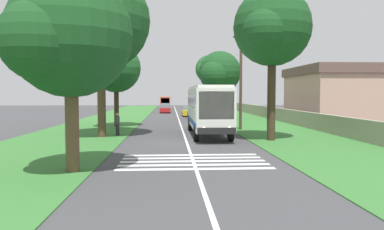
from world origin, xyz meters
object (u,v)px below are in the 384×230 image
(roadside_tree_right_1, at_px, (219,73))
(roadside_tree_right_2, at_px, (209,70))
(trailing_car_2, at_px, (165,109))
(roadside_building, at_px, (328,92))
(roadside_tree_right_0, at_px, (270,30))
(utility_pole, at_px, (241,78))
(trailing_car_0, at_px, (195,114))
(pedestrian, at_px, (117,124))
(trailing_car_1, at_px, (188,111))
(roadside_tree_left_0, at_px, (114,70))
(coach_bus, at_px, (208,107))
(trailing_minibus_0, at_px, (165,101))
(roadside_tree_left_2, at_px, (68,39))
(roadside_tree_left_1, at_px, (99,23))
(trailing_car_3, at_px, (166,107))

(roadside_tree_right_1, relative_size, roadside_tree_right_2, 0.84)
(trailing_car_2, relative_size, roadside_building, 0.30)
(roadside_tree_right_0, xyz_separation_m, utility_pole, (7.44, 0.53, -2.91))
(trailing_car_0, distance_m, pedestrian, 19.16)
(trailing_car_1, relative_size, roadside_tree_right_1, 0.51)
(roadside_tree_right_1, distance_m, roadside_building, 15.28)
(trailing_car_1, bearing_deg, roadside_tree_left_0, 154.77)
(coach_bus, bearing_deg, trailing_car_0, -0.72)
(roadside_tree_left_0, xyz_separation_m, roadside_tree_right_0, (-11.09, -11.99, 1.96))
(trailing_minibus_0, xyz_separation_m, roadside_tree_right_0, (-55.85, -7.72, 5.88))
(trailing_car_2, distance_m, roadside_building, 25.86)
(trailing_car_0, height_order, roadside_tree_left_2, roadside_tree_left_2)
(coach_bus, bearing_deg, pedestrian, 92.47)
(trailing_car_2, distance_m, pedestrian, 34.21)
(trailing_car_0, height_order, roadside_tree_right_0, roadside_tree_right_0)
(roadside_tree_right_2, bearing_deg, coach_bus, 173.98)
(trailing_minibus_0, relative_size, pedestrian, 3.55)
(roadside_tree_left_1, xyz_separation_m, pedestrian, (0.70, -1.14, -7.33))
(trailing_car_2, distance_m, roadside_tree_right_0, 38.66)
(roadside_tree_left_2, height_order, utility_pole, utility_pole)
(trailing_car_1, distance_m, pedestrian, 25.38)
(roadside_tree_right_2, relative_size, pedestrian, 5.95)
(roadside_tree_right_1, bearing_deg, utility_pole, -179.64)
(roadside_tree_left_1, bearing_deg, trailing_minibus_0, -4.37)
(trailing_car_2, distance_m, roadside_tree_left_2, 47.40)
(roadside_tree_left_0, bearing_deg, roadside_tree_right_0, -132.76)
(roadside_tree_right_1, bearing_deg, roadside_tree_right_2, -2.36)
(trailing_car_2, bearing_deg, roadside_tree_right_2, -59.59)
(roadside_tree_right_0, height_order, utility_pole, roadside_tree_right_0)
(trailing_car_1, relative_size, roadside_building, 0.30)
(roadside_tree_right_2, bearing_deg, roadside_tree_left_0, 158.38)
(coach_bus, bearing_deg, roadside_tree_left_2, 152.50)
(trailing_minibus_0, distance_m, roadside_tree_left_1, 53.87)
(roadside_tree_left_0, distance_m, roadside_building, 29.31)
(utility_pole, bearing_deg, trailing_car_2, 13.15)
(trailing_car_2, bearing_deg, roadside_tree_left_0, 170.32)
(roadside_tree_left_1, relative_size, roadside_building, 0.84)
(coach_bus, height_order, trailing_minibus_0, coach_bus)
(trailing_car_1, height_order, roadside_tree_left_1, roadside_tree_left_1)
(trailing_car_3, xyz_separation_m, roadside_tree_left_2, (-53.70, 3.21, 4.67))
(trailing_car_0, xyz_separation_m, roadside_tree_right_1, (0.66, -2.99, 5.04))
(roadside_tree_right_0, relative_size, roadside_tree_right_2, 1.01)
(trailing_minibus_0, xyz_separation_m, roadside_tree_left_0, (-44.76, 4.27, 3.92))
(coach_bus, xyz_separation_m, trailing_car_2, (33.77, 3.68, -1.48))
(trailing_car_2, relative_size, trailing_minibus_0, 0.72)
(trailing_car_3, bearing_deg, roadside_building, -132.65)
(trailing_car_2, bearing_deg, roadside_tree_left_1, 172.97)
(roadside_tree_right_0, distance_m, utility_pole, 8.01)
(roadside_tree_right_2, distance_m, pedestrian, 40.62)
(roadside_tree_left_0, height_order, roadside_tree_left_1, roadside_tree_left_1)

